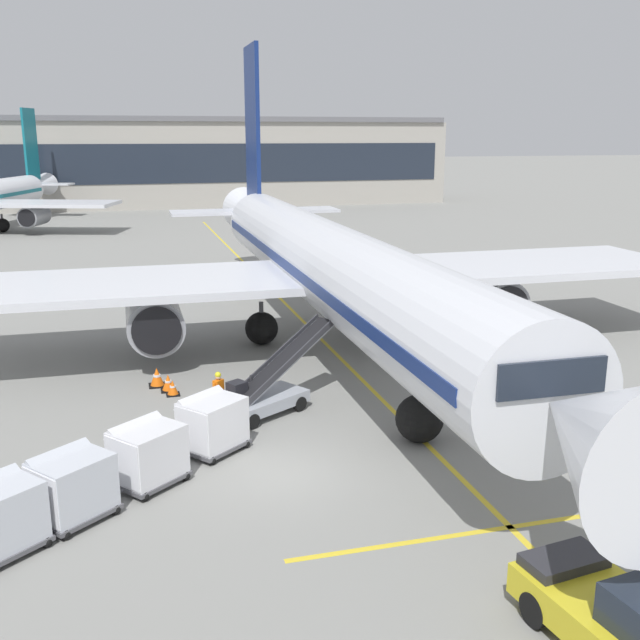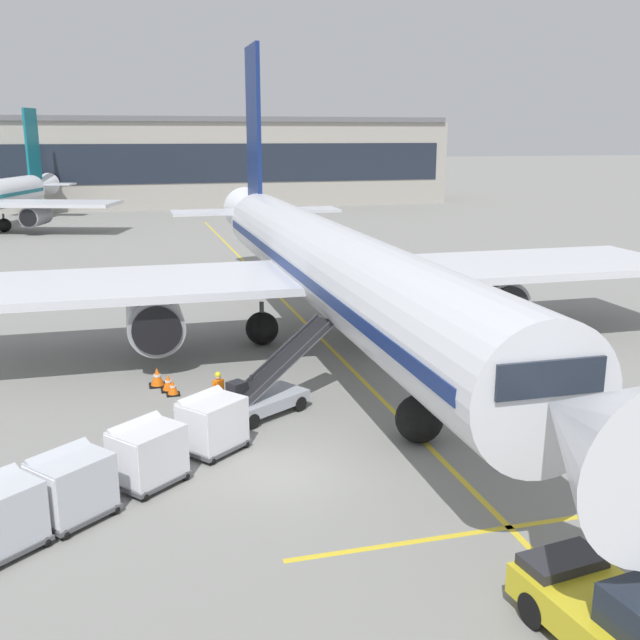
% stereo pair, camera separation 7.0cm
% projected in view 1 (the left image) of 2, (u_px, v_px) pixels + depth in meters
% --- Properties ---
extents(ground_plane, '(600.00, 600.00, 0.00)m').
position_uv_depth(ground_plane, '(284.00, 474.00, 22.38)').
color(ground_plane, gray).
extents(parked_airplane, '(36.97, 47.50, 16.08)m').
position_uv_depth(parked_airplane, '(325.00, 265.00, 35.07)').
color(parked_airplane, silver).
rests_on(parked_airplane, ground).
extents(belt_loader, '(5.11, 3.83, 3.16)m').
position_uv_depth(belt_loader, '(267.00, 390.00, 27.17)').
color(belt_loader, '#A3A8B2').
rests_on(belt_loader, ground).
extents(baggage_cart_lead, '(2.63, 2.50, 1.91)m').
position_uv_depth(baggage_cart_lead, '(211.00, 422.00, 23.83)').
color(baggage_cart_lead, '#515156').
rests_on(baggage_cart_lead, ground).
extents(baggage_cart_second, '(2.63, 2.50, 1.91)m').
position_uv_depth(baggage_cart_second, '(147.00, 453.00, 21.55)').
color(baggage_cart_second, '#515156').
rests_on(baggage_cart_second, ground).
extents(baggage_cart_third, '(2.63, 2.50, 1.91)m').
position_uv_depth(baggage_cart_third, '(71.00, 485.00, 19.58)').
color(baggage_cart_third, '#515156').
rests_on(baggage_cart_third, ground).
extents(pushback_tug, '(2.69, 4.65, 1.83)m').
position_uv_depth(pushback_tug, '(623.00, 620.00, 14.39)').
color(pushback_tug, gold).
rests_on(pushback_tug, ground).
extents(ground_crew_by_loader, '(0.44, 0.44, 1.74)m').
position_uv_depth(ground_crew_by_loader, '(219.00, 391.00, 26.70)').
color(ground_crew_by_loader, black).
rests_on(ground_crew_by_loader, ground).
extents(ground_crew_by_carts, '(0.44, 0.44, 1.74)m').
position_uv_depth(ground_crew_by_carts, '(209.00, 424.00, 23.72)').
color(ground_crew_by_carts, black).
rests_on(ground_crew_by_carts, ground).
extents(ground_crew_marshaller, '(0.28, 0.57, 1.74)m').
position_uv_depth(ground_crew_marshaller, '(237.00, 420.00, 24.04)').
color(ground_crew_marshaller, black).
rests_on(ground_crew_marshaller, ground).
extents(safety_cone_engine_keepout, '(0.53, 0.53, 0.61)m').
position_uv_depth(safety_cone_engine_keepout, '(173.00, 388.00, 29.14)').
color(safety_cone_engine_keepout, black).
rests_on(safety_cone_engine_keepout, ground).
extents(safety_cone_wingtip, '(0.70, 0.70, 0.78)m').
position_uv_depth(safety_cone_wingtip, '(157.00, 377.00, 30.17)').
color(safety_cone_wingtip, black).
rests_on(safety_cone_wingtip, ground).
extents(safety_cone_nose_mark, '(0.61, 0.61, 0.69)m').
position_uv_depth(safety_cone_nose_mark, '(168.00, 383.00, 29.61)').
color(safety_cone_nose_mark, black).
rests_on(safety_cone_nose_mark, ground).
extents(apron_guidance_line_lead_in, '(0.20, 110.00, 0.01)m').
position_uv_depth(apron_guidance_line_lead_in, '(332.00, 350.00, 35.30)').
color(apron_guidance_line_lead_in, yellow).
rests_on(apron_guidance_line_lead_in, ground).
extents(apron_guidance_line_stop_bar, '(12.00, 0.20, 0.01)m').
position_uv_depth(apron_guidance_line_stop_bar, '(506.00, 528.00, 19.35)').
color(apron_guidance_line_stop_bar, yellow).
rests_on(apron_guidance_line_stop_bar, ground).
extents(terminal_building, '(112.04, 15.08, 12.49)m').
position_uv_depth(terminal_building, '(55.00, 163.00, 102.62)').
color(terminal_building, '#A8A399').
rests_on(terminal_building, ground).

